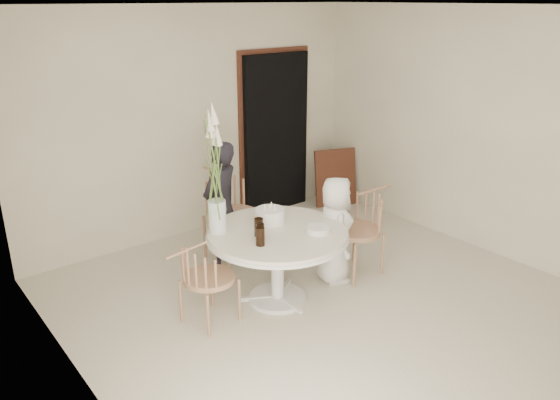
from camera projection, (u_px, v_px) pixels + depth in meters
ground at (321, 298)px, 5.33m from camera, size 4.50×4.50×0.00m
room_shell at (326, 136)px, 4.76m from camera, size 4.50×4.50×4.50m
doorway at (276, 135)px, 7.24m from camera, size 1.00×0.10×2.10m
door_trim at (274, 130)px, 7.25m from camera, size 1.12×0.03×2.22m
table at (277, 242)px, 5.09m from camera, size 1.33×1.33×0.73m
picture_frame at (335, 177)px, 7.63m from camera, size 0.62×0.37×0.79m
chair_far at (225, 203)px, 6.02m from camera, size 0.56×0.60×0.98m
chair_right at (365, 219)px, 5.70m from camera, size 0.55×0.52×0.90m
chair_left at (199, 274)px, 4.70m from camera, size 0.52×0.49×0.81m
girl at (221, 206)px, 5.75m from camera, size 0.60×0.50×1.39m
boy at (335, 230)px, 5.50m from camera, size 0.58×0.65×1.12m
birthday_cake at (270, 216)px, 5.22m from camera, size 0.28×0.28×0.19m
cola_tumbler_a at (260, 236)px, 4.73m from camera, size 0.10×0.10×0.17m
cola_tumbler_b at (260, 232)px, 4.85m from camera, size 0.07×0.07×0.15m
cola_tumbler_c at (259, 227)px, 4.92m from camera, size 0.09×0.09×0.17m
cola_tumbler_d at (259, 226)px, 4.95m from camera, size 0.09×0.09×0.15m
plate_stack at (318, 230)px, 5.01m from camera, size 0.23×0.23×0.06m
flower_vase at (216, 180)px, 4.85m from camera, size 0.16×0.16×1.21m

